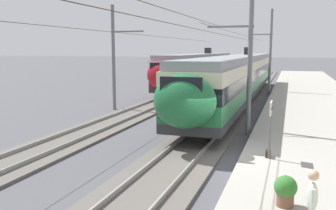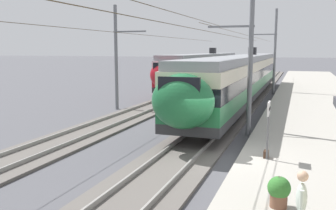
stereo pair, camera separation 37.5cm
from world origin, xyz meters
name	(u,v)px [view 1 (the left image)]	position (x,y,z in m)	size (l,w,h in m)	color
ground_plane	(223,160)	(0.00, 0.00, 0.00)	(400.00, 400.00, 0.00)	#4C4C51
track_near	(184,155)	(0.00, 1.60, 0.07)	(120.00, 3.00, 0.28)	#5B5651
track_far	(60,143)	(0.00, 7.53, 0.07)	(120.00, 3.00, 0.28)	#5B5651
train_near_platform	(240,75)	(16.85, 1.60, 2.23)	(35.20, 2.86, 4.27)	#2D2D30
train_far_track	(199,68)	(27.14, 7.53, 2.23)	(27.27, 2.86, 4.27)	#2D2D30
catenary_mast_mid	(247,57)	(4.80, -0.28, 3.99)	(41.83, 2.33, 7.68)	slate
catenary_mast_east	(269,51)	(23.32, -0.29, 4.23)	(41.83, 2.33, 8.18)	slate
catenary_mast_far_side	(116,56)	(9.94, 9.55, 3.90)	(41.83, 2.49, 7.45)	slate
platform_sign	(271,117)	(-0.30, -1.77, 1.89)	(0.70, 0.08, 2.15)	#59595B
passenger_walking	(312,206)	(-6.61, -2.91, 1.25)	(0.53, 0.22, 1.69)	#383842
handbag_near_sign	(268,153)	(-0.11, -1.72, 0.45)	(0.32, 0.18, 0.40)	#472D1E
potted_plant_platform_edge	(286,189)	(-4.54, -2.41, 0.77)	(0.59, 0.59, 0.82)	brown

